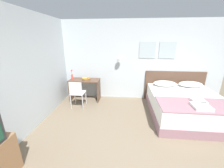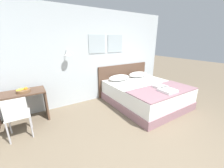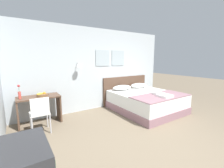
{
  "view_description": "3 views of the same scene",
  "coord_description": "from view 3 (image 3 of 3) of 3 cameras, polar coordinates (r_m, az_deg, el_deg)",
  "views": [
    {
      "loc": [
        -0.36,
        -1.7,
        2.03
      ],
      "look_at": [
        -0.69,
        1.76,
        0.9
      ],
      "focal_mm": 22.0,
      "sensor_mm": 36.0,
      "label": 1
    },
    {
      "loc": [
        -1.49,
        -0.77,
        1.82
      ],
      "look_at": [
        0.26,
        1.99,
        0.76
      ],
      "focal_mm": 22.0,
      "sensor_mm": 36.0,
      "label": 2
    },
    {
      "loc": [
        -2.17,
        -1.48,
        1.68
      ],
      "look_at": [
        0.05,
        1.92,
        0.99
      ],
      "focal_mm": 24.0,
      "sensor_mm": 36.0,
      "label": 3
    }
  ],
  "objects": [
    {
      "name": "ground_plane",
      "position": [
        3.12,
        20.76,
        -23.64
      ],
      "size": [
        24.0,
        24.0,
        0.0
      ],
      "primitive_type": "plane",
      "color": "#756651"
    },
    {
      "name": "wall_back",
      "position": [
        4.99,
        -7.21,
        5.54
      ],
      "size": [
        5.73,
        0.31,
        2.65
      ],
      "color": "silver",
      "rests_on": "ground_plane"
    },
    {
      "name": "bed",
      "position": [
        5.05,
        12.64,
        -6.53
      ],
      "size": [
        1.83,
        2.06,
        0.6
      ],
      "color": "gray",
      "rests_on": "ground_plane"
    },
    {
      "name": "headboard",
      "position": [
        5.76,
        5.16,
        -2.15
      ],
      "size": [
        1.95,
        0.06,
        1.02
      ],
      "color": "brown",
      "rests_on": "ground_plane"
    },
    {
      "name": "pillow_left",
      "position": [
        5.25,
        3.81,
        -1.38
      ],
      "size": [
        0.72,
        0.44,
        0.16
      ],
      "color": "white",
      "rests_on": "bed"
    },
    {
      "name": "pillow_right",
      "position": [
        5.76,
        10.16,
        -0.53
      ],
      "size": [
        0.72,
        0.44,
        0.16
      ],
      "color": "white",
      "rests_on": "bed"
    },
    {
      "name": "throw_blanket",
      "position": [
        4.59,
        18.15,
        -4.36
      ],
      "size": [
        1.78,
        0.82,
        0.02
      ],
      "color": "gray",
      "rests_on": "bed"
    },
    {
      "name": "folded_towel_near_foot",
      "position": [
        4.71,
        17.25,
        -3.43
      ],
      "size": [
        0.29,
        0.29,
        0.06
      ],
      "color": "white",
      "rests_on": "throw_blanket"
    },
    {
      "name": "folded_towel_mid_bed",
      "position": [
        4.47,
        19.45,
        -4.22
      ],
      "size": [
        0.35,
        0.35,
        0.06
      ],
      "color": "white",
      "rests_on": "throw_blanket"
    },
    {
      "name": "desk",
      "position": [
        4.32,
        -25.98,
        -7.25
      ],
      "size": [
        1.01,
        0.5,
        0.73
      ],
      "color": "brown",
      "rests_on": "ground_plane"
    },
    {
      "name": "desk_chair",
      "position": [
        3.73,
        -25.77,
        -9.6
      ],
      "size": [
        0.4,
        0.4,
        0.85
      ],
      "color": "white",
      "rests_on": "ground_plane"
    },
    {
      "name": "fruit_bowl",
      "position": [
        4.23,
        -25.09,
        -3.74
      ],
      "size": [
        0.28,
        0.27,
        0.1
      ],
      "color": "brown",
      "rests_on": "desk"
    },
    {
      "name": "flower_vase",
      "position": [
        4.17,
        -31.8,
        -3.03
      ],
      "size": [
        0.06,
        0.06,
        0.34
      ],
      "color": "#D14C42",
      "rests_on": "desk"
    }
  ]
}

